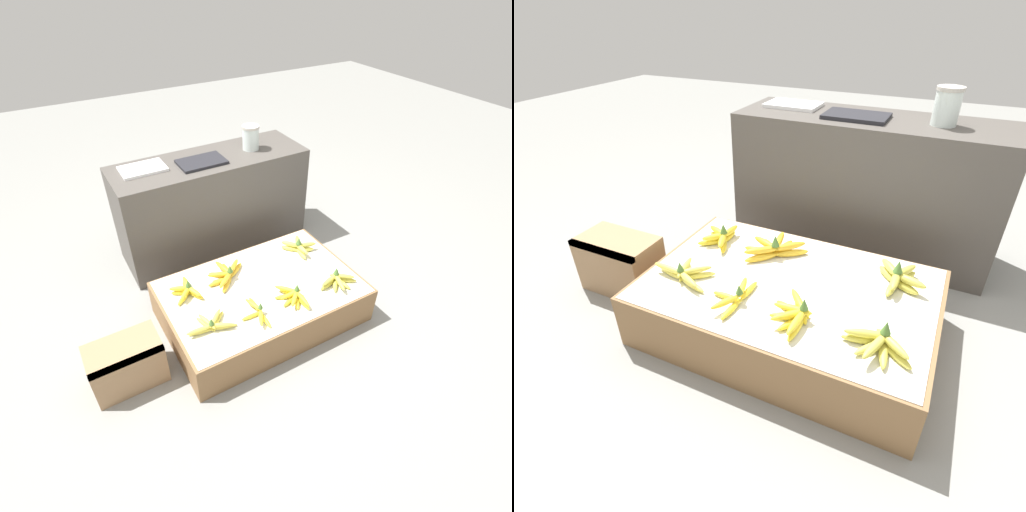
# 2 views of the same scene
# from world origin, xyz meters

# --- Properties ---
(ground_plane) EXTENTS (10.00, 10.00, 0.00)m
(ground_plane) POSITION_xyz_m (0.00, 0.00, 0.00)
(ground_plane) COLOR gray
(display_platform) EXTENTS (1.13, 0.73, 0.24)m
(display_platform) POSITION_xyz_m (0.00, 0.00, 0.12)
(display_platform) COLOR olive
(display_platform) RESTS_ON ground_plane
(back_vendor_table) EXTENTS (1.31, 0.44, 0.70)m
(back_vendor_table) POSITION_xyz_m (0.08, 0.81, 0.35)
(back_vendor_table) COLOR #4C4742
(back_vendor_table) RESTS_ON ground_plane
(wooden_crate) EXTENTS (0.36, 0.21, 0.26)m
(wooden_crate) POSITION_xyz_m (-0.82, -0.06, 0.13)
(wooden_crate) COLOR #997551
(wooden_crate) RESTS_ON ground_plane
(banana_bunch_front_left) EXTENTS (0.27, 0.17, 0.09)m
(banana_bunch_front_left) POSITION_xyz_m (-0.38, -0.15, 0.26)
(banana_bunch_front_left) COLOR #DBCC4C
(banana_bunch_front_left) RESTS_ON display_platform
(banana_bunch_front_midleft) EXTENTS (0.13, 0.25, 0.08)m
(banana_bunch_front_midleft) POSITION_xyz_m (-0.13, -0.19, 0.26)
(banana_bunch_front_midleft) COLOR yellow
(banana_bunch_front_midleft) RESTS_ON display_platform
(banana_bunch_front_midright) EXTENTS (0.15, 0.24, 0.09)m
(banana_bunch_front_midright) POSITION_xyz_m (0.10, -0.19, 0.27)
(banana_bunch_front_midright) COLOR yellow
(banana_bunch_front_midright) RESTS_ON display_platform
(banana_bunch_front_right) EXTENTS (0.24, 0.16, 0.10)m
(banana_bunch_front_right) POSITION_xyz_m (0.39, -0.20, 0.27)
(banana_bunch_front_right) COLOR gold
(banana_bunch_front_right) RESTS_ON display_platform
(banana_bunch_middle_left) EXTENTS (0.16, 0.20, 0.10)m
(banana_bunch_middle_left) POSITION_xyz_m (-0.40, 0.15, 0.27)
(banana_bunch_middle_left) COLOR yellow
(banana_bunch_middle_left) RESTS_ON display_platform
(banana_bunch_middle_midleft) EXTENTS (0.27, 0.25, 0.11)m
(banana_bunch_middle_midleft) POSITION_xyz_m (-0.14, 0.17, 0.27)
(banana_bunch_middle_midleft) COLOR gold
(banana_bunch_middle_midleft) RESTS_ON display_platform
(banana_bunch_middle_right) EXTENTS (0.21, 0.21, 0.11)m
(banana_bunch_middle_right) POSITION_xyz_m (0.38, 0.17, 0.27)
(banana_bunch_middle_right) COLOR gold
(banana_bunch_middle_right) RESTS_ON display_platform
(glass_jar) EXTENTS (0.12, 0.12, 0.16)m
(glass_jar) POSITION_xyz_m (0.39, 0.80, 0.78)
(glass_jar) COLOR silver
(glass_jar) RESTS_ON back_vendor_table
(foam_tray_white) EXTENTS (0.28, 0.19, 0.02)m
(foam_tray_white) POSITION_xyz_m (-0.35, 0.86, 0.71)
(foam_tray_white) COLOR white
(foam_tray_white) RESTS_ON back_vendor_table
(foam_tray_dark) EXTENTS (0.30, 0.20, 0.02)m
(foam_tray_dark) POSITION_xyz_m (0.01, 0.77, 0.71)
(foam_tray_dark) COLOR #232328
(foam_tray_dark) RESTS_ON back_vendor_table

